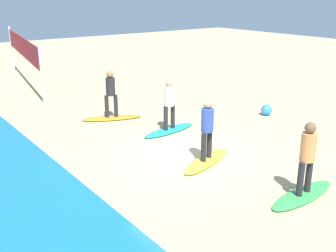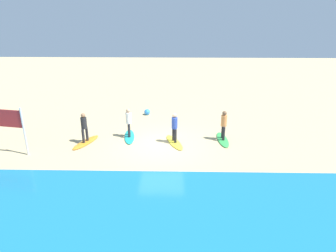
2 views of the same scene
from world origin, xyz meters
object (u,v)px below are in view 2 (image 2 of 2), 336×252
surfboard_teal (129,137)px  surfer_teal (129,120)px  surfboard_orange (86,142)px  beach_ball (147,112)px  surfer_orange (84,125)px  surfboard_yellow (174,142)px  surfboard_green (223,140)px  surfer_yellow (175,125)px  surfer_green (224,123)px

surfboard_teal → surfer_teal: bearing=-7.8°
surfboard_orange → beach_ball: size_ratio=5.21×
surfer_teal → surfboard_orange: size_ratio=0.78×
surfboard_teal → surfer_teal: (0.00, 0.00, 0.99)m
surfboard_teal → surfboard_orange: size_ratio=1.00×
surfboard_teal → surfer_orange: bearing=-77.8°
surfboard_yellow → surfer_teal: bearing=-125.8°
surfboard_green → surfer_yellow: size_ratio=1.28×
surfer_green → surfboard_teal: size_ratio=0.78×
surfer_green → surfer_yellow: (2.71, 0.42, 0.00)m
surfer_yellow → surfer_teal: bearing=-15.7°
surfboard_green → surfer_teal: bearing=-96.4°
surfboard_teal → surfer_teal: 0.99m
surfboard_teal → surfboard_green: bearing=78.9°
surfboard_teal → surfer_yellow: bearing=66.5°
surfboard_yellow → surfer_yellow: size_ratio=1.28×
surfboard_yellow → surfer_yellow: surfer_yellow is taller
surfboard_teal → beach_ball: 4.00m
surfboard_green → surfboard_yellow: size_ratio=1.00×
surfboard_orange → surfboard_teal: bearing=132.8°
surfboard_green → surfboard_orange: same height
surfer_teal → surfer_orange: bearing=20.0°
surfer_teal → beach_ball: 4.09m
surfboard_yellow → surfer_teal: (2.58, -0.73, 0.99)m
surfboard_yellow → surfer_teal: size_ratio=1.28×
beach_ball → surfboard_yellow: bearing=112.1°
surfer_yellow → surfer_orange: same height
surfer_teal → surfboard_orange: bearing=20.0°
surfboard_teal → surfer_teal: size_ratio=1.28×
surfer_yellow → surfboard_orange: 4.97m
surfboard_green → surfer_yellow: (2.71, 0.42, 0.99)m
surfer_orange → beach_ball: size_ratio=4.07×
surfer_orange → surfer_green: bearing=-176.0°
surfer_green → surfer_yellow: 2.74m
surfer_teal → surfboard_teal: bearing=-90.0°
surfboard_green → surfer_green: surfer_green is taller
surfboard_yellow → surfer_orange: surfer_orange is taller
surfer_green → beach_ball: (4.61, -4.24, -0.84)m
surfboard_orange → beach_ball: beach_ball is taller
surfer_teal → surfboard_orange: (2.29, 0.83, -0.99)m
surfer_yellow → surfer_green: bearing=-171.1°
surfer_yellow → surfer_orange: bearing=1.3°
surfer_yellow → surfer_teal: size_ratio=1.00×
beach_ball → surfer_orange: bearing=58.1°
surfer_yellow → surfboard_teal: 2.86m
surfer_green → surfboard_orange: surfer_green is taller
surfboard_teal → surfboard_yellow: bearing=66.5°
surfer_green → surfboard_teal: (5.29, -0.30, -0.99)m
surfboard_green → surfboard_yellow: same height
surfer_orange → beach_ball: (-2.97, -4.77, -0.84)m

